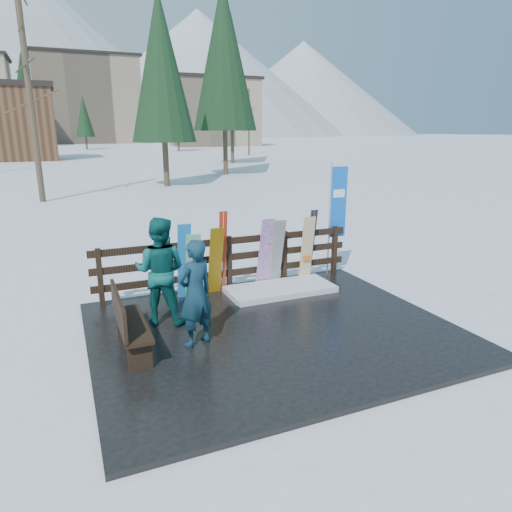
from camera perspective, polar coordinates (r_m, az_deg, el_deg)
name	(u,v)px	position (r m, az deg, el deg)	size (l,w,h in m)	color
ground	(273,332)	(7.96, 2.16, -9.51)	(700.00, 700.00, 0.00)	white
deck	(273,330)	(7.94, 2.16, -9.25)	(6.00, 5.00, 0.08)	black
fence	(229,259)	(9.62, -3.38, -0.39)	(5.60, 0.10, 1.15)	black
snow_patch	(280,289)	(9.61, 3.05, -4.14)	(2.24, 1.00, 0.12)	white
bench	(127,321)	(7.16, -15.82, -7.85)	(0.41, 1.50, 0.97)	black
snowboard_0	(184,262)	(9.10, -8.96, -0.69)	(0.26, 0.03, 1.57)	#1A80D9
snowboard_1	(193,266)	(9.18, -7.84, -1.24)	(0.30, 0.03, 1.35)	silver
snowboard_2	(216,261)	(9.29, -5.08, -0.62)	(0.28, 0.03, 1.47)	#FCA603
snowboard_3	(265,253)	(9.65, 1.13, 0.37)	(0.29, 0.03, 1.58)	silver
snowboard_4	(277,253)	(9.78, 2.64, 0.39)	(0.26, 0.03, 1.52)	black
snowboard_5	(307,249)	(10.11, 6.38, 0.82)	(0.28, 0.03, 1.50)	silver
ski_pair_a	(223,252)	(9.37, -4.21, 0.47)	(0.16, 0.24, 1.73)	#A02C13
ski_pair_b	(310,245)	(10.21, 6.81, 1.35)	(0.17, 0.29, 1.63)	black
rental_flag	(336,206)	(10.61, 10.00, 6.13)	(0.45, 0.04, 2.60)	silver
person_front	(195,293)	(7.11, -7.58, -4.64)	(0.62, 0.41, 1.71)	#16444E
person_back	(160,271)	(8.02, -11.89, -1.84)	(0.91, 0.71, 1.88)	#0D5350
resort_buildings	(71,102)	(122.17, -22.15, 17.35)	(73.00, 87.60, 22.60)	tan
trees	(132,104)	(53.25, -15.29, 17.85)	(42.04, 68.77, 13.99)	#382B1E
mountains	(33,52)	(338.28, -26.09, 21.91)	(520.00, 260.00, 120.00)	white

